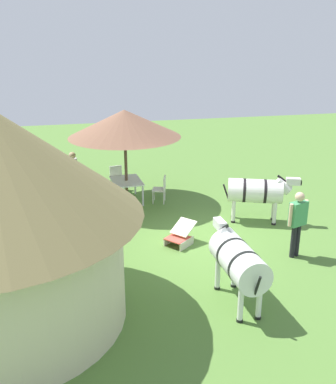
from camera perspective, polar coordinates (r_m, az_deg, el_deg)
ground_plane at (r=12.19m, az=3.53°, el=-6.06°), size 36.00×36.00×0.00m
shade_umbrella at (r=14.23m, az=-5.65°, el=8.83°), size 3.62×3.62×3.08m
patio_dining_table at (r=14.72m, az=-5.40°, el=1.22°), size 1.33×1.03×0.74m
patio_chair_near_hut at (r=14.60m, az=-0.85°, el=0.59°), size 0.55×0.54×0.90m
patio_chair_east_end at (r=15.84m, az=-6.65°, el=1.97°), size 0.49×0.50×0.90m
patio_chair_near_lawn at (r=13.87m, az=-8.11°, el=-0.64°), size 0.61×0.61×0.90m
guest_beside_umbrella at (r=14.91m, az=-12.14°, el=2.56°), size 0.59×0.30×1.70m
standing_watcher at (r=11.28m, az=16.43°, el=-3.30°), size 0.35×0.58×1.71m
striped_lounge_chair at (r=11.76m, az=1.55°, el=-5.66°), size 0.93×0.97×0.58m
zebra_nearest_camera at (r=13.20m, az=11.42°, el=0.09°), size 1.22×2.13×1.48m
zebra_by_umbrella at (r=9.12m, az=9.01°, el=-8.68°), size 2.30×0.76×1.51m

